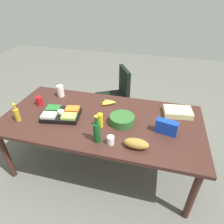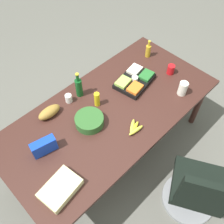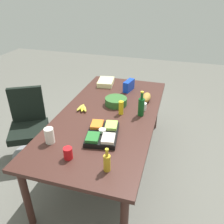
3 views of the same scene
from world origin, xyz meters
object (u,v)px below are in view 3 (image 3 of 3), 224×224
(mustard_bottle, at_px, (121,108))
(paper_cup, at_px, (144,106))
(veggie_tray, at_px, (102,133))
(office_chair, at_px, (30,132))
(mayo_jar, at_px, (49,136))
(dressing_bottle, at_px, (107,162))
(red_solo_cup, at_px, (68,153))
(wine_bottle, at_px, (141,106))
(chip_bag_blue, at_px, (129,86))
(salad_bowl, at_px, (116,101))
(bread_loaf, at_px, (146,97))
(banana_bunch, at_px, (82,108))
(sheet_cake, at_px, (106,82))
(conference_table, at_px, (108,119))

(mustard_bottle, relative_size, paper_cup, 1.82)
(mustard_bottle, distance_m, veggie_tray, 0.50)
(office_chair, xyz_separation_m, mayo_jar, (0.59, 0.70, 0.49))
(dressing_bottle, bearing_deg, red_solo_cup, -96.69)
(wine_bottle, bearing_deg, paper_cup, 176.26)
(chip_bag_blue, relative_size, salad_bowl, 0.80)
(bread_loaf, bearing_deg, salad_bowl, -58.80)
(veggie_tray, bearing_deg, banana_bunch, -138.39)
(mustard_bottle, xyz_separation_m, salad_bowl, (-0.21, -0.12, -0.04))
(sheet_cake, bearing_deg, conference_table, 19.34)
(paper_cup, bearing_deg, office_chair, -77.76)
(red_solo_cup, relative_size, chip_bag_blue, 0.50)
(mayo_jar, xyz_separation_m, chip_bag_blue, (-1.42, 0.45, -0.00))
(conference_table, relative_size, banana_bunch, 13.05)
(mayo_jar, relative_size, bread_loaf, 0.65)
(red_solo_cup, bearing_deg, office_chair, -127.85)
(mustard_bottle, xyz_separation_m, banana_bunch, (0.03, -0.47, -0.06))
(conference_table, height_order, wine_bottle, wine_bottle)
(mayo_jar, relative_size, dressing_bottle, 0.72)
(veggie_tray, distance_m, bread_loaf, 0.97)
(chip_bag_blue, distance_m, sheet_cake, 0.41)
(dressing_bottle, height_order, paper_cup, dressing_bottle)
(conference_table, relative_size, bread_loaf, 9.58)
(office_chair, bearing_deg, paper_cup, 102.24)
(red_solo_cup, height_order, sheet_cake, red_solo_cup)
(mustard_bottle, distance_m, sheet_cake, 0.94)
(veggie_tray, bearing_deg, mustard_bottle, 172.91)
(dressing_bottle, bearing_deg, veggie_tray, -156.91)
(mayo_jar, bearing_deg, red_solo_cup, 58.93)
(red_solo_cup, relative_size, paper_cup, 1.22)
(sheet_cake, bearing_deg, salad_bowl, 28.53)
(paper_cup, bearing_deg, mustard_bottle, -53.33)
(wine_bottle, relative_size, banana_bunch, 1.71)
(chip_bag_blue, bearing_deg, bread_loaf, 47.83)
(dressing_bottle, height_order, banana_bunch, dressing_bottle)
(veggie_tray, relative_size, banana_bunch, 2.64)
(dressing_bottle, xyz_separation_m, salad_bowl, (-1.15, -0.25, -0.04))
(bread_loaf, bearing_deg, dressing_bottle, -4.27)
(conference_table, height_order, chip_bag_blue, chip_bag_blue)
(conference_table, bearing_deg, sheet_cake, -160.66)
(red_solo_cup, height_order, chip_bag_blue, chip_bag_blue)
(bread_loaf, bearing_deg, paper_cup, 2.07)
(mayo_jar, relative_size, veggie_tray, 0.34)
(veggie_tray, relative_size, chip_bag_blue, 2.11)
(office_chair, xyz_separation_m, dressing_bottle, (0.80, 1.35, 0.49))
(mayo_jar, distance_m, veggie_tray, 0.51)
(red_solo_cup, relative_size, salad_bowl, 0.40)
(sheet_cake, relative_size, wine_bottle, 1.06)
(red_solo_cup, height_order, wine_bottle, wine_bottle)
(mayo_jar, relative_size, banana_bunch, 0.89)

